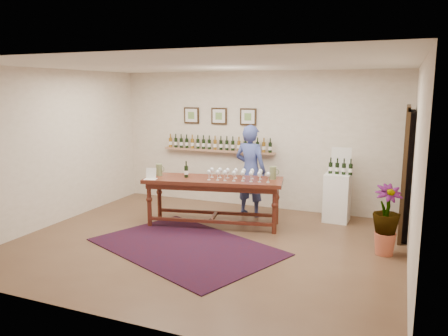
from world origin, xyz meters
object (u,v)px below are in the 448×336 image
at_px(display_pedestal, 337,197).
at_px(potted_plant, 386,220).
at_px(tasting_table, 213,186).
at_px(person, 250,171).

relative_size(display_pedestal, potted_plant, 0.99).
distance_m(tasting_table, person, 0.97).
relative_size(tasting_table, display_pedestal, 2.83).
relative_size(tasting_table, person, 1.44).
xyz_separation_m(tasting_table, display_pedestal, (2.03, 1.12, -0.29)).
bearing_deg(display_pedestal, person, -171.49).
distance_m(potted_plant, person, 2.83).
xyz_separation_m(tasting_table, potted_plant, (2.94, -0.33, -0.20)).
relative_size(tasting_table, potted_plant, 2.79).
distance_m(tasting_table, potted_plant, 2.96).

